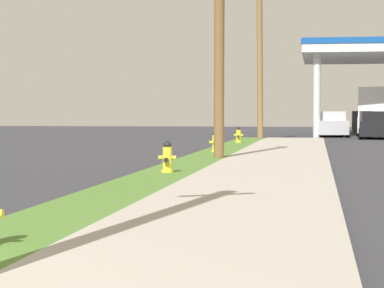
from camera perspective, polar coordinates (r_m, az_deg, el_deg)
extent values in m
cylinder|color=yellow|center=(19.42, -1.72, -1.88)|extent=(0.29, 0.29, 0.06)
cylinder|color=yellow|center=(19.40, -1.72, -1.09)|extent=(0.22, 0.22, 0.60)
sphere|color=black|center=(19.39, -1.72, -0.09)|extent=(0.19, 0.19, 0.19)
cylinder|color=black|center=(19.38, -1.72, 0.15)|extent=(0.06, 0.06, 0.05)
cylinder|color=yellow|center=(19.43, -2.18, -0.94)|extent=(0.10, 0.09, 0.09)
cylinder|color=yellow|center=(19.37, -1.25, -0.95)|extent=(0.10, 0.09, 0.09)
cylinder|color=black|center=(19.24, -1.81, -1.12)|extent=(0.11, 0.12, 0.11)
cylinder|color=yellow|center=(29.19, 1.62, -0.50)|extent=(0.29, 0.29, 0.06)
cylinder|color=yellow|center=(29.18, 1.62, 0.03)|extent=(0.22, 0.22, 0.60)
sphere|color=black|center=(29.17, 1.62, 0.70)|extent=(0.19, 0.19, 0.19)
cylinder|color=black|center=(29.17, 1.62, 0.85)|extent=(0.06, 0.06, 0.05)
cylinder|color=yellow|center=(29.20, 1.31, 0.13)|extent=(0.10, 0.09, 0.09)
cylinder|color=yellow|center=(29.16, 1.94, 0.12)|extent=(0.10, 0.09, 0.09)
cylinder|color=black|center=(29.01, 1.58, 0.01)|extent=(0.11, 0.12, 0.11)
cylinder|color=yellow|center=(38.07, 3.24, 0.14)|extent=(0.29, 0.29, 0.06)
cylinder|color=yellow|center=(38.06, 3.24, 0.54)|extent=(0.22, 0.22, 0.60)
sphere|color=black|center=(38.05, 3.24, 1.06)|extent=(0.19, 0.19, 0.19)
cylinder|color=black|center=(38.05, 3.24, 1.18)|extent=(0.06, 0.06, 0.05)
cylinder|color=yellow|center=(38.08, 3.00, 0.62)|extent=(0.10, 0.09, 0.09)
cylinder|color=yellow|center=(38.05, 3.48, 0.62)|extent=(0.10, 0.09, 0.09)
cylinder|color=black|center=(37.89, 3.22, 0.53)|extent=(0.11, 0.12, 0.11)
cylinder|color=brown|center=(25.61, 1.90, 8.49)|extent=(0.43, 0.56, 8.43)
cylinder|color=olive|center=(44.66, 4.72, 5.75)|extent=(0.52, 0.59, 8.33)
cylinder|color=silver|center=(49.95, 8.65, 3.35)|extent=(0.44, 0.44, 5.06)
cylinder|color=silver|center=(60.90, 8.64, 3.14)|extent=(0.44, 0.44, 5.06)
cube|color=white|center=(55.62, 11.66, 6.08)|extent=(7.59, 12.75, 0.50)
cube|color=#144C9E|center=(55.65, 11.66, 6.52)|extent=(7.69, 12.85, 0.36)
cube|color=#47474C|center=(50.03, 11.95, 1.34)|extent=(0.70, 1.10, 1.60)
cube|color=#47474C|center=(60.97, 11.36, 1.50)|extent=(0.70, 1.10, 1.60)
cube|color=black|center=(48.54, 12.63, 1.06)|extent=(2.08, 4.60, 0.85)
cube|color=black|center=(48.31, 12.64, 1.89)|extent=(1.72, 2.12, 0.56)
cylinder|color=black|center=(50.25, 11.62, 0.78)|extent=(0.25, 0.61, 0.60)
cylinder|color=black|center=(46.85, 11.59, 0.67)|extent=(0.25, 0.61, 0.60)
cube|color=#BCBCC1|center=(51.93, 9.59, 1.16)|extent=(2.12, 4.61, 0.85)
cube|color=#BCBCC1|center=(51.70, 9.62, 1.93)|extent=(1.73, 2.13, 0.56)
cylinder|color=black|center=(53.57, 8.52, 0.89)|extent=(0.26, 0.61, 0.60)
cylinder|color=black|center=(53.71, 10.35, 0.88)|extent=(0.26, 0.61, 0.60)
cylinder|color=black|center=(50.18, 8.78, 0.79)|extent=(0.26, 0.61, 0.60)
cylinder|color=black|center=(50.33, 10.73, 0.79)|extent=(0.26, 0.61, 0.60)
cylinder|color=black|center=(60.64, 12.79, 1.09)|extent=(0.26, 0.77, 0.76)
cylinder|color=black|center=(64.94, 12.70, 1.16)|extent=(0.26, 0.77, 0.76)
cylinder|color=black|center=(56.53, 12.62, 1.01)|extent=(0.29, 0.78, 0.76)
cylinder|color=black|center=(61.83, 12.77, 1.11)|extent=(0.29, 0.78, 0.76)
cube|color=white|center=(55.05, 12.58, 1.32)|extent=(2.60, 6.56, 1.00)
cube|color=white|center=(54.28, 12.57, 2.84)|extent=(2.33, 4.14, 1.90)
cube|color=white|center=(57.09, 12.64, 2.30)|extent=(2.03, 2.21, 0.90)
cylinder|color=black|center=(57.73, 11.70, 1.04)|extent=(0.29, 0.78, 0.76)
cylinder|color=black|center=(52.44, 11.46, 0.92)|extent=(0.29, 0.78, 0.76)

